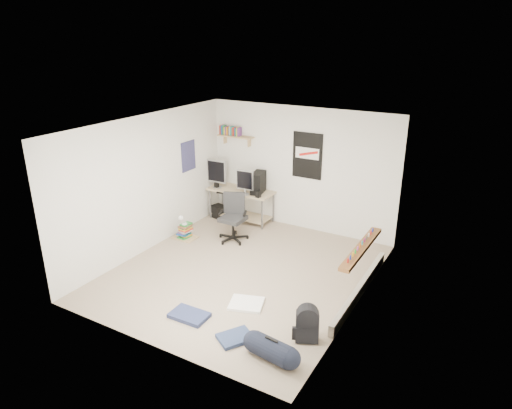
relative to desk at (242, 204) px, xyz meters
The scene contains 26 objects.
floor 2.36m from the desk, 58.19° to the right, with size 4.00×4.50×0.01m, color gray.
ceiling 3.16m from the desk, 58.19° to the right, with size 4.00×4.50×0.01m, color white.
back_wall 1.54m from the desk, 12.72° to the left, with size 4.00×0.01×2.50m, color silver.
left_wall 2.30m from the desk, 111.47° to the right, with size 0.01×4.50×2.50m, color silver.
right_wall 3.89m from the desk, 31.47° to the right, with size 0.01×4.50×2.50m, color silver.
desk is the anchor object (origin of this frame).
monitor_left 0.75m from the desk, 164.95° to the right, with size 0.45×0.11×0.49m, color #B6B6BC.
monitor_right 0.60m from the desk, 45.02° to the right, with size 0.37×0.09×0.41m, color #959599.
pc_tower 0.66m from the desk, ahead, with size 0.22×0.46×0.48m, color black.
keyboard 0.44m from the desk, 131.40° to the right, with size 0.41×0.14×0.02m, color black.
speaker_left 0.66m from the desk, 162.92° to the right, with size 0.08×0.08×0.16m, color black.
speaker_right 0.71m from the desk, 24.20° to the right, with size 0.09×0.09×0.18m, color black.
office_chair 1.06m from the desk, 67.62° to the right, with size 0.61×0.61×0.93m, color #262729.
wall_shelf 1.44m from the desk, 144.04° to the left, with size 0.80×0.22×0.24m, color tan.
poster_back_wall 1.83m from the desk, 10.37° to the left, with size 0.62×0.03×0.92m, color black.
poster_left_wall 1.57m from the desk, 134.25° to the right, with size 0.02×0.42×0.60m, color navy.
window 3.75m from the desk, 27.84° to the right, with size 0.10×1.50×1.26m, color brown.
baseboard_heater 3.61m from the desk, 27.81° to the right, with size 0.08×2.50×0.18m, color #B7B2A8.
backpack 4.27m from the desk, 46.86° to the right, with size 0.30×0.24×0.40m, color black.
duffel_bag 4.57m from the desk, 53.90° to the right, with size 0.28×0.28×0.55m, color black.
tshirt 3.36m from the desk, 57.33° to the right, with size 0.49×0.42×0.04m, color white.
jeans_a 3.72m from the desk, 70.24° to the right, with size 0.54×0.35×0.06m, color navy.
jeans_b 4.16m from the desk, 59.72° to the right, with size 0.44×0.33×0.06m, color navy.
book_stack 1.47m from the desk, 109.29° to the right, with size 0.43×0.35×0.29m, color brown.
desk_lamp 1.46m from the desk, 108.29° to the right, with size 0.11×0.18×0.18m, color silver.
subwoofer 0.59m from the desk, 164.33° to the right, with size 0.24×0.24×0.27m, color black.
Camera 1 is at (3.61, -5.84, 3.82)m, focal length 32.00 mm.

